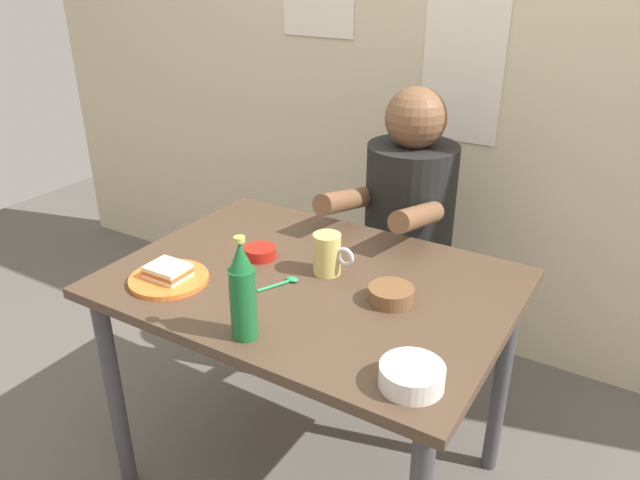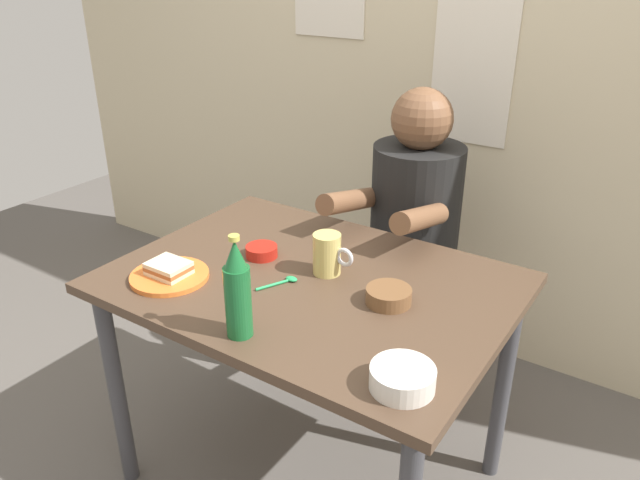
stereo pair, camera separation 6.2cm
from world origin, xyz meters
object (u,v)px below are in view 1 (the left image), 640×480
dining_table (311,307)px  condiment_bowl_brown (391,294)px  beer_mug (328,254)px  plate_orange (169,279)px  beer_bottle (243,293)px  sandwich (168,271)px  person_seated (409,202)px  stool (403,301)px

dining_table → condiment_bowl_brown: bearing=1.2°
dining_table → beer_mug: (0.02, 0.05, 0.15)m
plate_orange → beer_bottle: bearing=-16.4°
beer_bottle → condiment_bowl_brown: bearing=54.8°
condiment_bowl_brown → beer_bottle: bearing=-125.2°
sandwich → dining_table: bearing=33.5°
person_seated → beer_mug: 0.57m
person_seated → sandwich: person_seated is taller
dining_table → stool: (0.02, 0.63, -0.30)m
dining_table → beer_bottle: (0.02, -0.32, 0.21)m
stool → beer_bottle: bearing=-90.5°
beer_bottle → condiment_bowl_brown: size_ratio=2.18×
stool → condiment_bowl_brown: bearing=-70.6°
condiment_bowl_brown → plate_orange: bearing=-158.8°
beer_mug → sandwich: bearing=-142.3°
sandwich → beer_bottle: (0.35, -0.10, 0.09)m
dining_table → sandwich: sandwich is taller
stool → beer_bottle: beer_bottle is taller
dining_table → stool: 0.70m
plate_orange → condiment_bowl_brown: 0.62m
person_seated → condiment_bowl_brown: (0.22, -0.61, -0.00)m
dining_table → plate_orange: bearing=-146.5°
beer_bottle → sandwich: bearing=163.6°
sandwich → condiment_bowl_brown: size_ratio=0.92×
stool → condiment_bowl_brown: (0.22, -0.62, 0.41)m
beer_bottle → stool: bearing=89.5°
stool → beer_mug: beer_mug is taller
dining_table → person_seated: person_seated is taller
person_seated → beer_mug: bearing=-90.1°
stool → sandwich: 1.01m
sandwich → condiment_bowl_brown: sandwich is taller
plate_orange → condiment_bowl_brown: size_ratio=1.83×
sandwich → beer_mug: 0.45m
plate_orange → person_seated: bearing=67.1°
stool → beer_mug: size_ratio=3.57×
person_seated → beer_bottle: (-0.01, -0.94, 0.09)m
beer_mug → beer_bottle: 0.38m
dining_table → plate_orange: 0.41m
beer_bottle → dining_table: bearing=92.8°
dining_table → plate_orange: (-0.33, -0.22, 0.10)m
plate_orange → beer_mug: 0.45m
person_seated → plate_orange: 0.91m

